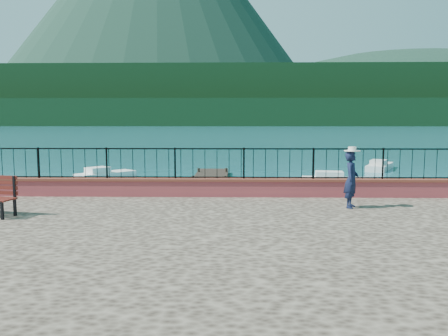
{
  "coord_description": "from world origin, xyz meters",
  "views": [
    {
      "loc": [
        -0.63,
        -10.13,
        3.62
      ],
      "look_at": [
        -0.9,
        2.0,
        2.3
      ],
      "focal_mm": 35.0,
      "sensor_mm": 36.0,
      "label": 1
    }
  ],
  "objects_px": {
    "boat_1": "(341,178)",
    "boat_3": "(106,172)",
    "person": "(351,180)",
    "boat_5": "(380,164)",
    "boat_0": "(179,201)"
  },
  "relations": [
    {
      "from": "boat_3",
      "to": "boat_5",
      "type": "height_order",
      "value": "same"
    },
    {
      "from": "boat_0",
      "to": "boat_5",
      "type": "distance_m",
      "value": 19.99
    },
    {
      "from": "person",
      "to": "boat_5",
      "type": "xyz_separation_m",
      "value": [
        7.59,
        20.33,
        -1.59
      ]
    },
    {
      "from": "boat_3",
      "to": "person",
      "type": "bearing_deg",
      "value": -100.91
    },
    {
      "from": "boat_1",
      "to": "boat_3",
      "type": "bearing_deg",
      "value": 177.94
    },
    {
      "from": "boat_0",
      "to": "boat_3",
      "type": "bearing_deg",
      "value": 108.38
    },
    {
      "from": "person",
      "to": "boat_0",
      "type": "xyz_separation_m",
      "value": [
        -5.47,
        5.2,
        -1.59
      ]
    },
    {
      "from": "boat_3",
      "to": "boat_5",
      "type": "xyz_separation_m",
      "value": [
        18.84,
        5.57,
        0.0
      ]
    },
    {
      "from": "boat_1",
      "to": "boat_3",
      "type": "relative_size",
      "value": 1.16
    },
    {
      "from": "person",
      "to": "boat_5",
      "type": "bearing_deg",
      "value": 3.61
    },
    {
      "from": "person",
      "to": "boat_5",
      "type": "relative_size",
      "value": 0.37
    },
    {
      "from": "boat_0",
      "to": "boat_1",
      "type": "relative_size",
      "value": 0.82
    },
    {
      "from": "boat_0",
      "to": "boat_3",
      "type": "height_order",
      "value": "same"
    },
    {
      "from": "boat_1",
      "to": "boat_0",
      "type": "bearing_deg",
      "value": -131.35
    },
    {
      "from": "boat_1",
      "to": "boat_5",
      "type": "distance_m",
      "value": 9.35
    }
  ]
}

